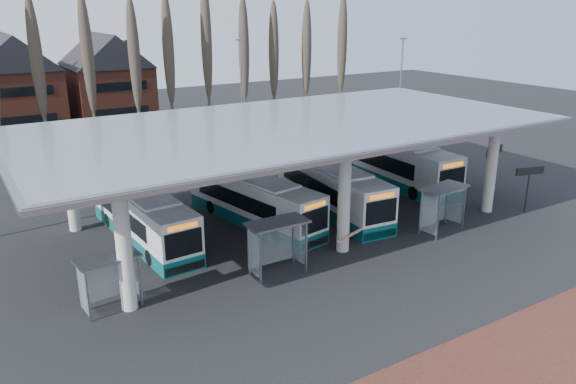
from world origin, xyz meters
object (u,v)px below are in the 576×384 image
bus_0 (143,216)px  bus_1 (253,201)px  bus_2 (330,188)px  shelter_0 (108,270)px  bus_3 (392,162)px  shelter_1 (276,235)px  shelter_2 (441,199)px

bus_0 → bus_1: 6.81m
bus_0 → bus_2: bearing=-11.1°
bus_1 → shelter_0: bearing=-160.8°
bus_1 → bus_3: 13.10m
bus_1 → shelter_1: 7.29m
bus_2 → shelter_0: 16.78m
bus_3 → shelter_1: bearing=-148.5°
bus_3 → bus_0: bearing=-175.4°
bus_2 → bus_3: (7.56, 2.42, 0.13)m
bus_1 → shelter_1: size_ratio=3.59×
bus_0 → shelter_0: 7.84m
bus_3 → shelter_0: bearing=-159.6°
shelter_2 → bus_0: bearing=143.3°
bus_1 → bus_0: bearing=161.8°
bus_0 → shelter_2: 17.59m
bus_0 → bus_2: size_ratio=0.95×
bus_2 → bus_0: bearing=177.8°
bus_3 → shelter_0: 24.72m
bus_3 → shelter_0: bus_3 is taller
shelter_1 → bus_3: bearing=29.6°
bus_0 → shelter_2: bearing=-31.2°
bus_0 → bus_1: size_ratio=0.99×
bus_3 → shelter_2: bearing=-112.6°
bus_2 → shelter_0: bearing=-156.4°
bus_2 → shelter_1: 10.00m
bus_1 → shelter_2: (8.80, -7.25, 0.65)m
bus_3 → bus_2: bearing=-159.8°
bus_2 → shelter_0: size_ratio=4.08×
bus_0 → shelter_1: (4.32, -7.82, 0.65)m
bus_0 → bus_3: bearing=-1.1°
bus_3 → shelter_1: bus_3 is taller
bus_1 → bus_2: bearing=-17.1°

